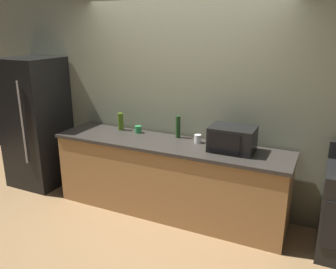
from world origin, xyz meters
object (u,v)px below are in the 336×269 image
at_px(refrigerator, 37,123).
at_px(bottle_olive_oil, 121,122).
at_px(mug_green, 138,129).
at_px(microwave, 232,139).
at_px(bottle_wine, 178,127).
at_px(mug_white, 198,139).

relative_size(refrigerator, bottle_olive_oil, 7.98).
relative_size(refrigerator, mug_green, 20.32).
height_order(microwave, mug_green, microwave).
xyz_separation_m(bottle_wine, mug_white, (0.29, -0.09, -0.08)).
distance_m(bottle_wine, bottle_olive_oil, 0.81).
distance_m(refrigerator, mug_white, 2.37).
distance_m(bottle_olive_oil, mug_white, 1.10).
distance_m(bottle_wine, mug_white, 0.31).
bearing_deg(microwave, mug_green, 173.18).
height_order(bottle_wine, mug_white, bottle_wine).
bearing_deg(bottle_olive_oil, bottle_wine, 1.70).
bearing_deg(mug_white, bottle_olive_oil, 176.59).
bearing_deg(refrigerator, bottle_wine, 6.43).
bearing_deg(bottle_olive_oil, mug_green, -2.38).
bearing_deg(mug_green, bottle_olive_oil, 177.62).
height_order(bottle_wine, bottle_olive_oil, bottle_wine).
xyz_separation_m(refrigerator, bottle_wine, (2.07, 0.23, 0.13)).
bearing_deg(mug_green, mug_white, -3.75).
xyz_separation_m(refrigerator, bottle_olive_oil, (1.27, 0.21, 0.11)).
xyz_separation_m(microwave, mug_green, (-1.26, 0.15, -0.09)).
height_order(bottle_wine, mug_green, bottle_wine).
bearing_deg(microwave, bottle_wine, 165.55).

